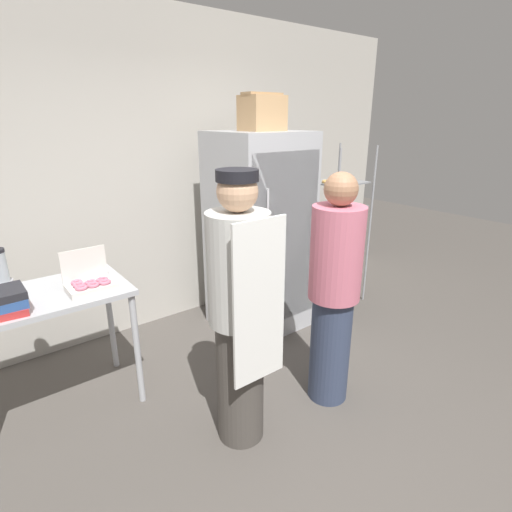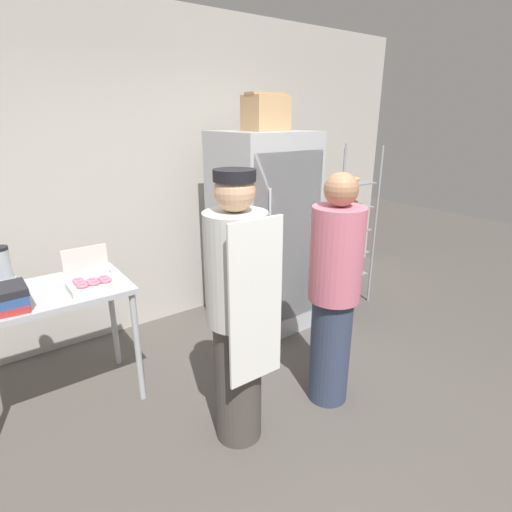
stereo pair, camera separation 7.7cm
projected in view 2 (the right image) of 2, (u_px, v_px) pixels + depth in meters
name	position (u px, v px, depth m)	size (l,w,h in m)	color
ground_plane	(309.00, 457.00, 2.42)	(14.00, 14.00, 0.00)	#4C4742
back_wall	(147.00, 176.00, 3.67)	(6.40, 0.12, 2.88)	#B7B2A8
refrigerator	(263.00, 234.00, 3.71)	(0.79, 0.77, 1.84)	#ADAFB5
baking_rack	(340.00, 228.00, 4.24)	(0.57, 0.50, 1.69)	#93969B
prep_counter	(45.00, 308.00, 2.62)	(1.06, 0.63, 0.88)	#ADAFB5
donut_box	(92.00, 282.00, 2.62)	(0.29, 0.22, 0.26)	silver
blender_pitcher	(3.00, 272.00, 2.54)	(0.14, 0.14, 0.30)	#99999E
binder_stack	(1.00, 300.00, 2.31)	(0.29, 0.25, 0.14)	#B72D2D
cardboard_storage_box	(266.00, 113.00, 3.32)	(0.34, 0.27, 0.30)	tan
person_baker	(237.00, 311.00, 2.32)	(0.36, 0.38, 1.70)	#47423D
person_customer	(334.00, 293.00, 2.68)	(0.35, 0.35, 1.64)	#333D56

